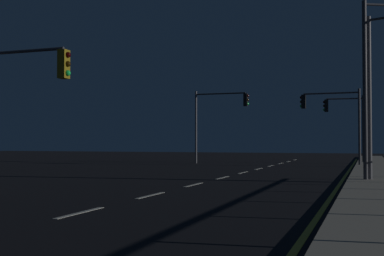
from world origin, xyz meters
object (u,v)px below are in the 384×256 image
object	(u,v)px
traffic_light_mid_right	(345,115)
street_lamp_across_street	(380,78)
street_lamp_corner	(374,71)
traffic_light_near_left	(332,111)
traffic_light_far_center	(27,88)
traffic_light_near_right	(218,112)

from	to	relation	value
traffic_light_mid_right	street_lamp_across_street	xyz separation A→B (m)	(2.11, -18.48, 0.55)
traffic_light_mid_right	street_lamp_corner	xyz separation A→B (m)	(1.90, -18.34, 0.89)
traffic_light_near_left	traffic_light_far_center	size ratio (longest dim) A/B	1.01
street_lamp_across_street	street_lamp_corner	world-z (taller)	street_lamp_corner
traffic_light_far_center	street_lamp_across_street	bearing A→B (deg)	33.15
traffic_light_near_right	street_lamp_corner	distance (m)	18.60
traffic_light_near_right	traffic_light_far_center	bearing A→B (deg)	-90.24
traffic_light_near_right	street_lamp_corner	bearing A→B (deg)	-53.55
traffic_light_far_center	traffic_light_near_right	bearing A→B (deg)	89.76
traffic_light_near_right	street_lamp_corner	xyz separation A→B (m)	(11.04, -14.95, 0.62)
traffic_light_near_left	traffic_light_near_right	bearing A→B (deg)	169.25
traffic_light_mid_right	traffic_light_far_center	distance (m)	27.49
street_lamp_across_street	traffic_light_near_right	bearing A→B (deg)	126.71
traffic_light_near_right	traffic_light_near_left	bearing A→B (deg)	-10.75
street_lamp_corner	traffic_light_near_left	bearing A→B (deg)	100.80
traffic_light_near_left	traffic_light_far_center	distance (m)	22.59
traffic_light_mid_right	traffic_light_near_left	size ratio (longest dim) A/B	1.00
traffic_light_near_left	street_lamp_across_street	world-z (taller)	street_lamp_across_street
traffic_light_near_left	traffic_light_mid_right	bearing A→B (deg)	82.67
traffic_light_mid_right	traffic_light_near_left	xyz separation A→B (m)	(-0.64, -5.01, 0.04)
traffic_light_mid_right	traffic_light_near_right	bearing A→B (deg)	-159.65
traffic_light_mid_right	traffic_light_near_right	distance (m)	9.76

